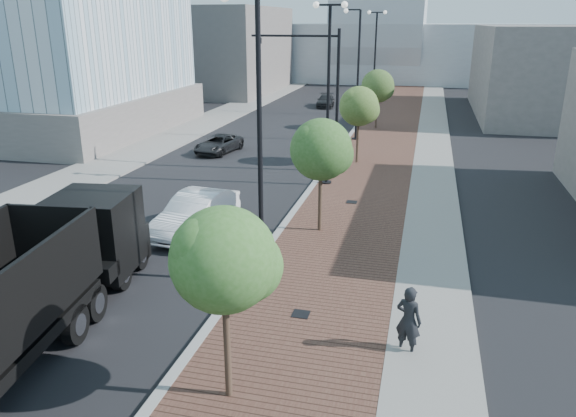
% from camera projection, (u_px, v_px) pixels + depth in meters
% --- Properties ---
extents(sidewalk, '(7.00, 140.00, 0.12)m').
position_uv_depth(sidewalk, '(400.00, 127.00, 45.41)').
color(sidewalk, '#4C2D23').
rests_on(sidewalk, ground).
extents(concrete_strip, '(2.40, 140.00, 0.13)m').
position_uv_depth(concrete_strip, '(433.00, 129.00, 44.79)').
color(concrete_strip, slate).
rests_on(concrete_strip, ground).
extents(curb, '(0.30, 140.00, 0.14)m').
position_uv_depth(curb, '(358.00, 125.00, 46.22)').
color(curb, gray).
rests_on(curb, ground).
extents(west_sidewalk, '(4.00, 140.00, 0.12)m').
position_uv_depth(west_sidewalk, '(213.00, 119.00, 49.23)').
color(west_sidewalk, slate).
rests_on(west_sidewalk, ground).
extents(dump_truck, '(4.33, 13.60, 3.47)m').
position_uv_depth(dump_truck, '(43.00, 284.00, 15.18)').
color(dump_truck, black).
rests_on(dump_truck, ground).
extents(white_sedan, '(2.24, 5.15, 1.65)m').
position_uv_depth(white_sedan, '(196.00, 213.00, 22.73)').
color(white_sedan, white).
rests_on(white_sedan, ground).
extents(dark_car_mid, '(2.56, 4.44, 1.16)m').
position_uv_depth(dark_car_mid, '(219.00, 144.00, 36.71)').
color(dark_car_mid, black).
rests_on(dark_car_mid, ground).
extents(dark_car_far, '(2.14, 4.33, 1.21)m').
position_uv_depth(dark_car_far, '(326.00, 101.00, 56.46)').
color(dark_car_far, black).
rests_on(dark_car_far, ground).
extents(pedestrian, '(0.83, 0.70, 1.93)m').
position_uv_depth(pedestrian, '(408.00, 320.00, 14.31)').
color(pedestrian, black).
rests_on(pedestrian, ground).
extents(streetlight_1, '(1.44, 0.56, 9.21)m').
position_uv_depth(streetlight_1, '(257.00, 157.00, 17.20)').
color(streetlight_1, black).
rests_on(streetlight_1, ground).
extents(streetlight_2, '(1.72, 0.56, 9.28)m').
position_uv_depth(streetlight_2, '(328.00, 94.00, 28.03)').
color(streetlight_2, black).
rests_on(streetlight_2, ground).
extents(streetlight_3, '(1.44, 0.56, 9.21)m').
position_uv_depth(streetlight_3, '(356.00, 81.00, 39.22)').
color(streetlight_3, black).
rests_on(streetlight_3, ground).
extents(streetlight_4, '(1.72, 0.56, 9.28)m').
position_uv_depth(streetlight_4, '(375.00, 62.00, 50.05)').
color(streetlight_4, black).
rests_on(streetlight_4, ground).
extents(traffic_mast, '(5.09, 0.20, 8.00)m').
position_uv_depth(traffic_mast, '(322.00, 85.00, 30.94)').
color(traffic_mast, black).
rests_on(traffic_mast, ground).
extents(tree_0, '(2.39, 2.34, 4.72)m').
position_uv_depth(tree_0, '(226.00, 260.00, 11.70)').
color(tree_0, '#382619').
rests_on(tree_0, ground).
extents(tree_1, '(2.52, 2.49, 4.78)m').
position_uv_depth(tree_1, '(322.00, 150.00, 21.80)').
color(tree_1, '#382619').
rests_on(tree_1, ground).
extents(tree_2, '(2.42, 2.37, 4.74)m').
position_uv_depth(tree_2, '(360.00, 106.00, 32.81)').
color(tree_2, '#382619').
rests_on(tree_2, ground).
extents(tree_3, '(2.64, 2.63, 4.77)m').
position_uv_depth(tree_3, '(378.00, 86.00, 43.85)').
color(tree_3, '#382619').
rests_on(tree_3, ground).
extents(tower_podium, '(19.00, 19.00, 3.00)m').
position_uv_depth(tower_podium, '(47.00, 112.00, 43.96)').
color(tower_podium, '#655F5B').
rests_on(tower_podium, ground).
extents(convention_center, '(50.00, 30.00, 50.00)m').
position_uv_depth(convention_center, '(383.00, 37.00, 86.06)').
color(convention_center, '#9FA6A9').
rests_on(convention_center, ground).
extents(commercial_block_nw, '(14.00, 20.00, 10.00)m').
position_uv_depth(commercial_block_nw, '(218.00, 50.00, 67.60)').
color(commercial_block_nw, '#625C58').
rests_on(commercial_block_nw, ground).
extents(commercial_block_ne, '(12.00, 22.00, 8.00)m').
position_uv_depth(commercial_block_ne, '(547.00, 71.00, 50.43)').
color(commercial_block_ne, '#605A56').
rests_on(commercial_block_ne, ground).
extents(utility_cover_1, '(0.50, 0.50, 0.02)m').
position_uv_depth(utility_cover_1, '(301.00, 314.00, 16.28)').
color(utility_cover_1, black).
rests_on(utility_cover_1, sidewalk).
extents(utility_cover_2, '(0.50, 0.50, 0.02)m').
position_uv_depth(utility_cover_2, '(352.00, 202.00, 26.37)').
color(utility_cover_2, black).
rests_on(utility_cover_2, sidewalk).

